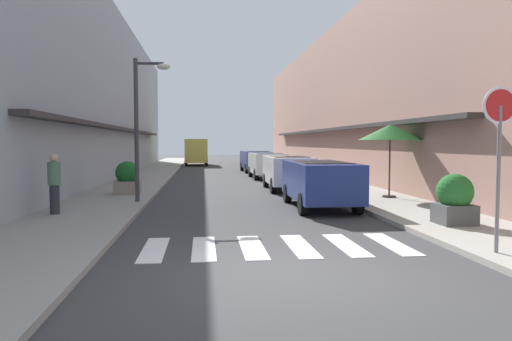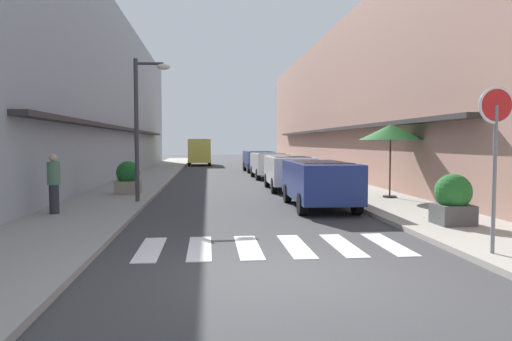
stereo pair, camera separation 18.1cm
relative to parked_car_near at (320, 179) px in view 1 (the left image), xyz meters
The scene contains 17 objects.
ground_plane 12.49m from the parked_car_near, 100.24° to the left, with size 108.39×108.39×0.00m, color #38383A.
sidewalk_left 14.09m from the parked_car_near, 119.38° to the left, with size 2.85×68.98×0.12m, color gray.
sidewalk_right 12.53m from the parked_car_near, 78.59° to the left, with size 2.85×68.98×0.12m, color #9E998E.
building_row_left 17.89m from the parked_car_near, 128.26° to the left, with size 5.50×46.34×9.54m.
building_row_right 15.54m from the parked_car_near, 65.01° to the left, with size 5.50×46.34×8.86m.
crosswalk 5.94m from the parked_car_near, 112.16° to the right, with size 5.20×2.20×0.01m.
parked_car_near is the anchor object (origin of this frame).
parked_car_mid 5.78m from the parked_car_near, 90.00° to the left, with size 1.88×4.24×1.47m.
parked_car_far 12.64m from the parked_car_near, 90.00° to the left, with size 1.86×4.09×1.47m.
parked_car_distant 18.71m from the parked_car_near, 90.00° to the left, with size 1.92×4.39×1.47m.
delivery_van 29.66m from the parked_car_near, 98.29° to the left, with size 2.08×5.43×2.37m.
round_street_sign 7.18m from the parked_car_near, 77.63° to the right, with size 0.65×0.07×2.91m.
street_lamp 6.14m from the parked_car_near, 165.95° to the left, with size 1.19×0.28×4.68m.
cafe_umbrella 3.70m from the parked_car_near, 29.80° to the left, with size 2.24×2.24×2.58m.
planter_corner 4.57m from the parked_car_near, 59.49° to the right, with size 0.86×0.86×1.21m.
planter_midblock 7.57m from the parked_car_near, 149.28° to the left, with size 0.91×0.91×1.24m.
pedestrian_walking_near 7.76m from the parked_car_near, behind, with size 0.34×0.34×1.64m.
Camera 1 is at (-1.43, -7.35, 2.07)m, focal length 33.92 mm.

